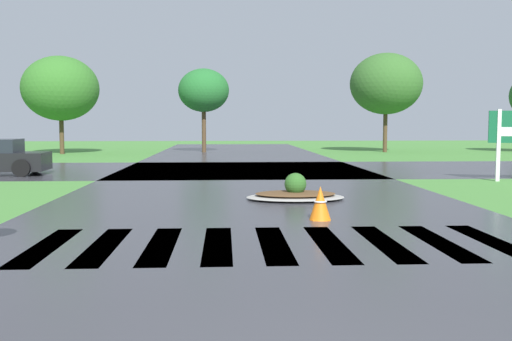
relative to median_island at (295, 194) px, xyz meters
name	(u,v)px	position (x,y,z in m)	size (l,w,h in m)	color
asphalt_roadway	(258,205)	(-1.01, -0.90, -0.15)	(10.21, 80.00, 0.01)	#35353A
asphalt_cross_road	(243,169)	(-1.01, 9.67, -0.15)	(90.00, 9.19, 0.01)	#35353A
crosswalk_stripes	(274,244)	(-1.01, -5.42, -0.15)	(7.65, 2.95, 0.01)	white
median_island	(295,194)	(0.00, 0.00, 0.00)	(2.50, 1.66, 0.68)	#9E9B93
traffic_cone	(320,204)	(0.11, -3.15, 0.18)	(0.44, 0.44, 0.68)	orange
background_treeline	(196,90)	(-3.64, 23.38, 3.95)	(46.39, 5.96, 6.58)	#4C3823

